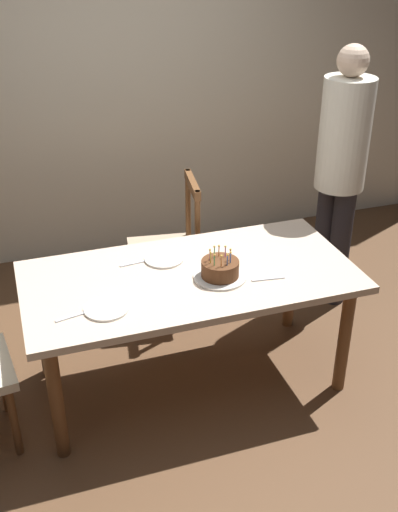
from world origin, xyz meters
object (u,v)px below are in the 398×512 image
Objects in this scene: dining_table at (190,287)px; chair_spindle_back at (167,251)px; plate_near_celebrant at (107,308)px; plate_far_side at (164,259)px; person_guest at (341,165)px; birthday_cake at (220,270)px.

dining_table is 0.77m from chair_spindle_back.
dining_table is 8.05× the size of plate_near_celebrant.
plate_far_side is at bearing -107.04° from chair_spindle_back.
person_guest reaches higher than dining_table.
plate_near_celebrant is at bearing -170.13° from birthday_cake.
chair_spindle_back is at bearing 83.81° from dining_table.
dining_table is 8.05× the size of plate_far_side.
plate_far_side is (-0.23, 0.28, -0.04)m from birthday_cake.
person_guest is at bearing 31.33° from birthday_cake.
birthday_cake is 0.29× the size of chair_spindle_back.
dining_table is 6.32× the size of birthday_cake.
birthday_cake is at bearing -86.18° from chair_spindle_back.
birthday_cake is 1.27× the size of plate_far_side.
birthday_cake is 1.26m from person_guest.
birthday_cake is 0.36m from plate_far_side.
chair_spindle_back reaches higher than plate_far_side.
person_guest reaches higher than plate_far_side.
plate_near_celebrant is (-0.62, -0.11, -0.04)m from birthday_cake.
person_guest is (1.28, 0.36, 0.27)m from plate_far_side.
person_guest is at bearing -9.75° from chair_spindle_back.
chair_spindle_back is (-0.06, 0.84, -0.31)m from birthday_cake.
birthday_cake is 0.63m from plate_near_celebrant.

